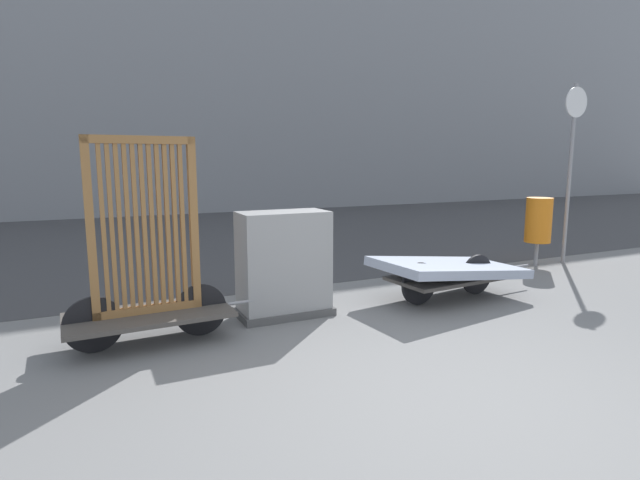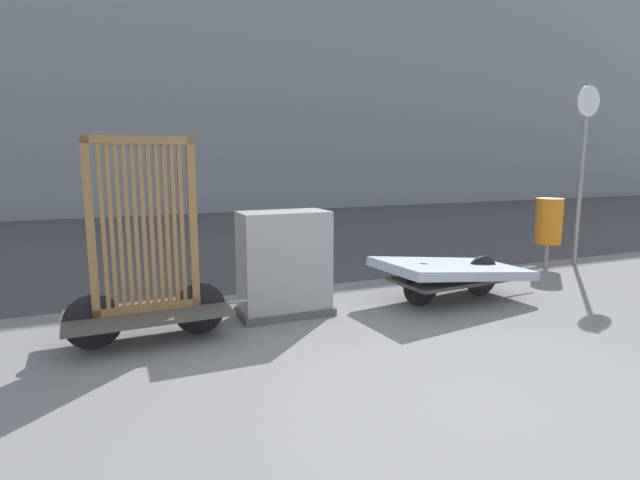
{
  "view_description": "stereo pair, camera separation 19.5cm",
  "coord_description": "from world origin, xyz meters",
  "px_view_note": "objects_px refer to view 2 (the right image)",
  "views": [
    {
      "loc": [
        -2.19,
        -2.32,
        1.66
      ],
      "look_at": [
        0.0,
        2.29,
        0.84
      ],
      "focal_mm": 28.0,
      "sensor_mm": 36.0,
      "label": 1
    },
    {
      "loc": [
        -2.01,
        -2.4,
        1.66
      ],
      "look_at": [
        0.0,
        2.29,
        0.84
      ],
      "focal_mm": 28.0,
      "sensor_mm": 36.0,
      "label": 2
    }
  ],
  "objects_px": {
    "bike_cart_with_bedframe": "(147,273)",
    "sign_post": "(583,154)",
    "bike_cart_with_mattress": "(453,271)",
    "trash_bin": "(549,222)",
    "utility_cabinet": "(284,267)"
  },
  "relations": [
    {
      "from": "bike_cart_with_bedframe",
      "to": "sign_post",
      "type": "height_order",
      "value": "sign_post"
    },
    {
      "from": "bike_cart_with_bedframe",
      "to": "utility_cabinet",
      "type": "distance_m",
      "value": 1.44
    },
    {
      "from": "bike_cart_with_bedframe",
      "to": "bike_cart_with_mattress",
      "type": "height_order",
      "value": "bike_cart_with_bedframe"
    },
    {
      "from": "bike_cart_with_bedframe",
      "to": "sign_post",
      "type": "relative_size",
      "value": 0.76
    },
    {
      "from": "bike_cart_with_mattress",
      "to": "utility_cabinet",
      "type": "bearing_deg",
      "value": 168.08
    },
    {
      "from": "bike_cart_with_bedframe",
      "to": "sign_post",
      "type": "bearing_deg",
      "value": 5.64
    },
    {
      "from": "bike_cart_with_mattress",
      "to": "sign_post",
      "type": "bearing_deg",
      "value": 12.07
    },
    {
      "from": "utility_cabinet",
      "to": "trash_bin",
      "type": "relative_size",
      "value": 1.04
    },
    {
      "from": "bike_cart_with_bedframe",
      "to": "utility_cabinet",
      "type": "height_order",
      "value": "bike_cart_with_bedframe"
    },
    {
      "from": "utility_cabinet",
      "to": "sign_post",
      "type": "height_order",
      "value": "sign_post"
    },
    {
      "from": "utility_cabinet",
      "to": "trash_bin",
      "type": "height_order",
      "value": "utility_cabinet"
    },
    {
      "from": "bike_cart_with_mattress",
      "to": "trash_bin",
      "type": "bearing_deg",
      "value": 15.97
    },
    {
      "from": "bike_cart_with_mattress",
      "to": "sign_post",
      "type": "height_order",
      "value": "sign_post"
    },
    {
      "from": "bike_cart_with_mattress",
      "to": "trash_bin",
      "type": "xyz_separation_m",
      "value": [
        2.52,
        0.94,
        0.37
      ]
    },
    {
      "from": "sign_post",
      "to": "utility_cabinet",
      "type": "bearing_deg",
      "value": -172.69
    }
  ]
}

